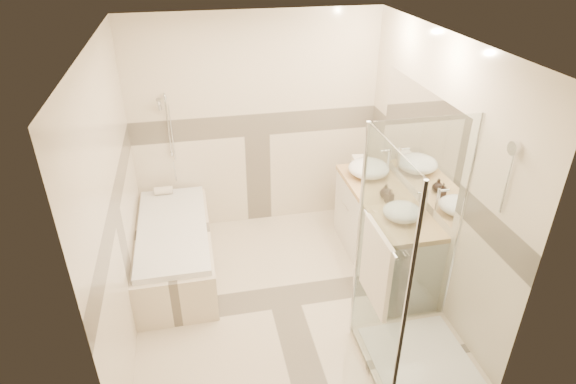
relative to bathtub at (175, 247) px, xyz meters
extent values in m
cube|color=beige|center=(1.02, -0.65, -0.31)|extent=(2.80, 3.00, 0.01)
cube|color=silver|center=(1.02, -0.65, 2.20)|extent=(2.80, 3.00, 0.01)
cube|color=beige|center=(1.02, 0.85, 0.94)|extent=(2.80, 0.01, 2.50)
cube|color=beige|center=(1.02, -2.15, 0.94)|extent=(2.80, 0.01, 2.50)
cube|color=beige|center=(-0.38, -0.65, 0.94)|extent=(0.01, 3.00, 2.50)
cube|color=beige|center=(2.43, -0.65, 0.94)|extent=(0.01, 3.00, 2.50)
cube|color=white|center=(2.41, -0.35, 1.14)|extent=(0.01, 1.60, 1.00)
cylinder|color=silver|center=(0.05, 0.82, 1.04)|extent=(0.02, 0.02, 0.70)
cube|color=beige|center=(0.00, 0.00, -0.06)|extent=(0.75, 1.70, 0.50)
cube|color=white|center=(0.00, 0.00, 0.22)|extent=(0.69, 1.60, 0.06)
ellipsoid|color=white|center=(0.00, 0.00, 0.17)|extent=(0.56, 1.40, 0.16)
cube|color=silver|center=(2.15, -0.35, 0.09)|extent=(0.55, 1.60, 0.80)
cylinder|color=silver|center=(1.86, -0.75, 0.24)|extent=(0.01, 0.24, 0.01)
cylinder|color=silver|center=(1.86, 0.05, 0.24)|extent=(0.01, 0.24, 0.01)
cube|color=tan|center=(2.15, -0.35, 0.52)|extent=(0.57, 1.62, 0.05)
cube|color=beige|center=(1.97, -1.70, -0.27)|extent=(0.90, 0.90, 0.08)
cube|color=white|center=(1.97, -1.70, -0.22)|extent=(0.80, 0.80, 0.01)
cube|color=white|center=(1.53, -1.70, 0.73)|extent=(0.01, 0.90, 2.00)
cube|color=white|center=(1.97, -1.26, 0.73)|extent=(0.90, 0.01, 2.00)
cylinder|color=silver|center=(1.52, -2.15, 0.73)|extent=(0.03, 0.03, 2.00)
cylinder|color=silver|center=(1.52, -1.25, 0.73)|extent=(0.03, 0.03, 2.00)
cylinder|color=silver|center=(2.42, -1.25, 0.73)|extent=(0.03, 0.03, 2.00)
cylinder|color=silver|center=(2.38, -1.70, 1.64)|extent=(0.03, 0.10, 0.10)
cylinder|color=silver|center=(1.49, -1.70, 1.09)|extent=(0.02, 0.60, 0.02)
cube|color=white|center=(1.49, -1.70, 0.79)|extent=(0.04, 0.48, 0.62)
ellipsoid|color=white|center=(2.13, 0.13, 0.63)|extent=(0.45, 0.45, 0.18)
ellipsoid|color=white|center=(2.13, -0.76, 0.61)|extent=(0.36, 0.36, 0.14)
cylinder|color=silver|center=(2.35, 0.13, 0.69)|extent=(0.03, 0.03, 0.30)
cylinder|color=silver|center=(2.30, 0.13, 0.82)|extent=(0.11, 0.03, 0.03)
cylinder|color=silver|center=(2.35, -0.76, 0.68)|extent=(0.03, 0.03, 0.28)
cylinder|color=silver|center=(2.31, -0.76, 0.80)|extent=(0.10, 0.02, 0.02)
imported|color=black|center=(2.13, -0.46, 0.62)|extent=(0.09, 0.09, 0.15)
imported|color=black|center=(2.13, -0.36, 0.62)|extent=(0.13, 0.13, 0.15)
cube|color=white|center=(2.13, 0.37, 0.59)|extent=(0.19, 0.29, 0.09)
cylinder|color=white|center=(-0.09, 0.70, 0.30)|extent=(0.20, 0.09, 0.09)
camera|label=1|loc=(0.31, -4.25, 2.95)|focal=30.00mm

